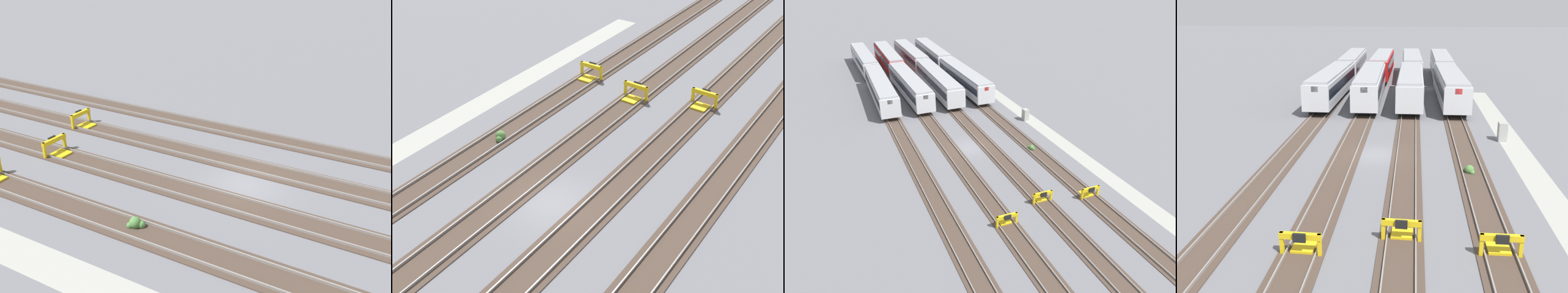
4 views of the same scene
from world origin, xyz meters
TOP-DOWN VIEW (x-y plane):
  - ground_plane at (0.00, 0.00)m, footprint 400.00×400.00m
  - rail_track_nearest at (0.00, -6.96)m, footprint 90.00×2.24m
  - rail_track_near_inner at (0.00, -2.32)m, footprint 90.00×2.24m
  - rail_track_middle at (0.00, 2.32)m, footprint 90.00×2.24m
  - rail_track_far_inner at (0.00, 6.96)m, footprint 90.00×2.24m
  - bumper_stop_near_inner_track at (-13.02, -2.33)m, footprint 1.37×2.01m
  - bumper_stop_middle_track at (-14.79, 2.31)m, footprint 1.37×2.01m
  - weed_clump at (-3.35, -6.73)m, footprint 0.92×0.70m

SIDE VIEW (x-z plane):
  - ground_plane at x=0.00m, z-range 0.00..0.00m
  - rail_track_nearest at x=0.00m, z-range -0.06..0.15m
  - rail_track_near_inner at x=0.00m, z-range -0.06..0.15m
  - rail_track_middle at x=0.00m, z-range -0.06..0.15m
  - rail_track_far_inner at x=0.00m, z-range -0.06..0.15m
  - weed_clump at x=-3.35m, z-range -0.08..0.56m
  - bumper_stop_near_inner_track at x=-13.02m, z-range -0.10..1.12m
  - bumper_stop_middle_track at x=-14.79m, z-range -0.10..1.12m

